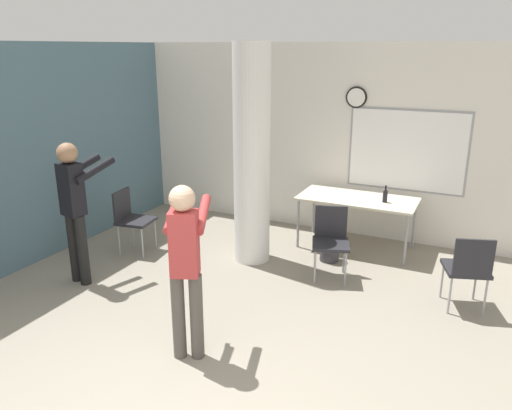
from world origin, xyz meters
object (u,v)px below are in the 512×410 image
(chair_table_front, at_px, (331,237))
(chair_mid_room, at_px, (468,267))
(chair_by_left_wall, at_px, (131,216))
(bottle_on_table, at_px, (385,196))
(folding_table, at_px, (357,201))
(person_playing_front, at_px, (185,259))
(person_watching_back, at_px, (75,202))

(chair_table_front, height_order, chair_mid_room, same)
(chair_by_left_wall, xyz_separation_m, chair_table_front, (2.72, 0.41, 0.00))
(bottle_on_table, xyz_separation_m, chair_by_left_wall, (-3.15, -1.41, -0.32))
(bottle_on_table, distance_m, chair_table_front, 1.13)
(folding_table, xyz_separation_m, person_playing_front, (-0.71, -3.21, 0.27))
(folding_table, xyz_separation_m, person_watching_back, (-2.71, -2.47, 0.31))
(bottle_on_table, bearing_deg, person_playing_front, -108.95)
(chair_mid_room, bearing_deg, chair_table_front, 173.15)
(person_playing_front, bearing_deg, chair_table_front, 73.17)
(person_playing_front, bearing_deg, chair_by_left_wall, 139.44)
(chair_mid_room, distance_m, person_playing_front, 3.02)
(chair_table_front, relative_size, person_playing_front, 0.53)
(folding_table, xyz_separation_m, chair_mid_room, (1.52, -1.23, -0.18))
(folding_table, height_order, person_playing_front, person_playing_front)
(person_playing_front, bearing_deg, person_watching_back, 159.76)
(folding_table, xyz_separation_m, bottle_on_table, (0.38, -0.04, 0.14))
(chair_table_front, bearing_deg, chair_by_left_wall, -171.39)
(folding_table, relative_size, person_watching_back, 0.94)
(folding_table, bearing_deg, bottle_on_table, -6.29)
(chair_mid_room, bearing_deg, person_watching_back, -163.58)
(chair_mid_room, distance_m, person_watching_back, 4.44)
(chair_mid_room, height_order, person_playing_front, person_playing_front)
(folding_table, bearing_deg, chair_mid_room, -38.86)
(folding_table, relative_size, bottle_on_table, 6.96)
(chair_table_front, relative_size, person_watching_back, 0.51)
(chair_mid_room, relative_size, person_watching_back, 0.51)
(folding_table, xyz_separation_m, chair_by_left_wall, (-2.77, -1.45, -0.18))
(folding_table, height_order, chair_mid_room, chair_mid_room)
(person_playing_front, bearing_deg, bottle_on_table, 71.05)
(chair_table_front, xyz_separation_m, person_playing_front, (-0.66, -2.18, 0.45))
(chair_by_left_wall, bearing_deg, folding_table, 27.61)
(chair_mid_room, relative_size, person_playing_front, 0.53)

